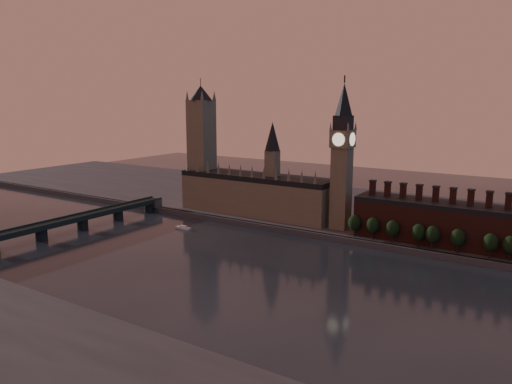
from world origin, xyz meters
TOP-DOWN VIEW (x-y plane):
  - ground at (0.00, 0.00)m, footprint 900.00×900.00m
  - north_bank at (0.00, 178.04)m, footprint 900.00×182.00m
  - palace_of_westminster at (-64.41, 114.91)m, footprint 130.00×30.30m
  - victoria_tower at (-120.00, 115.00)m, footprint 24.00×24.00m
  - big_ben at (10.00, 110.00)m, footprint 15.00×15.00m
  - chimney_block at (80.00, 110.00)m, footprint 110.00×25.00m
  - embankment_tree_0 at (26.90, 95.01)m, footprint 8.60×8.60m
  - embankment_tree_1 at (39.83, 94.32)m, footprint 8.60×8.60m
  - embankment_tree_2 at (53.08, 93.93)m, footprint 8.60×8.60m
  - embankment_tree_3 at (69.73, 93.99)m, footprint 8.60×8.60m
  - embankment_tree_4 at (78.20, 93.59)m, footprint 8.60×8.60m
  - embankment_tree_5 at (92.76, 94.31)m, footprint 8.60×8.60m
  - embankment_tree_6 at (110.85, 94.33)m, footprint 8.60×8.60m
  - embankment_tree_7 at (121.16, 95.02)m, footprint 8.60×8.60m
  - westminster_bridge at (-155.00, -2.70)m, footprint 14.00×200.00m
  - river_boat at (-92.87, 58.22)m, footprint 12.59×3.85m

SIDE VIEW (x-z plane):
  - ground at x=0.00m, z-range 0.00..0.00m
  - river_boat at x=-92.87m, z-range -0.29..2.21m
  - north_bank at x=0.00m, z-range 0.00..4.00m
  - westminster_bridge at x=-155.00m, z-range 1.66..13.21m
  - embankment_tree_0 at x=26.90m, z-range 6.03..20.91m
  - embankment_tree_1 at x=39.83m, z-range 6.03..20.91m
  - embankment_tree_2 at x=53.08m, z-range 6.03..20.91m
  - embankment_tree_3 at x=69.73m, z-range 6.03..20.91m
  - embankment_tree_4 at x=78.20m, z-range 6.03..20.91m
  - embankment_tree_5 at x=92.76m, z-range 6.03..20.91m
  - embankment_tree_6 at x=110.85m, z-range 6.03..20.91m
  - embankment_tree_7 at x=121.16m, z-range 6.03..20.91m
  - chimney_block at x=80.00m, z-range -0.68..36.32m
  - palace_of_westminster at x=-64.41m, z-range -15.37..58.63m
  - big_ben at x=10.00m, z-range 3.33..110.33m
  - victoria_tower at x=-120.00m, z-range 5.09..113.09m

